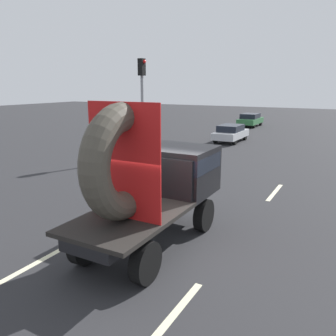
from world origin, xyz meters
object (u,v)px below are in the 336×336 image
(flatbed_truck, at_px, (156,177))
(oncoming_car, at_px, (250,119))
(traffic_light, at_px, (142,94))
(distant_sedan, at_px, (231,133))

(flatbed_truck, distance_m, oncoming_car, 28.08)
(traffic_light, bearing_deg, flatbed_truck, -55.39)
(flatbed_truck, relative_size, oncoming_car, 1.25)
(oncoming_car, bearing_deg, traffic_light, -93.14)
(distant_sedan, relative_size, oncoming_car, 0.96)
(distant_sedan, xyz_separation_m, oncoming_car, (-1.44, 10.32, 0.03))
(oncoming_car, bearing_deg, distant_sedan, -82.06)
(flatbed_truck, bearing_deg, distant_sedan, 102.35)
(flatbed_truck, distance_m, distant_sedan, 17.69)
(flatbed_truck, xyz_separation_m, distant_sedan, (-3.78, 17.25, -1.12))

